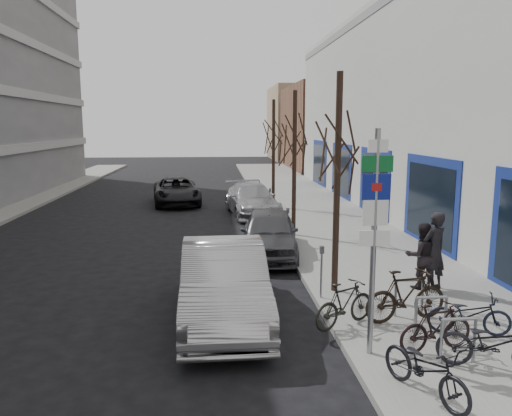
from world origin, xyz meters
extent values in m
plane|color=black|center=(0.00, 0.00, 0.00)|extent=(120.00, 120.00, 0.00)
cube|color=slate|center=(4.50, 10.00, 0.07)|extent=(5.00, 70.00, 0.15)
cube|color=brown|center=(13.00, 40.00, 4.00)|extent=(12.00, 14.00, 8.00)
cube|color=#937A5B|center=(13.50, 55.00, 4.50)|extent=(13.00, 12.00, 9.00)
cylinder|color=gray|center=(2.40, 0.00, 2.10)|extent=(0.10, 0.10, 4.20)
cube|color=white|center=(2.40, -0.03, 3.90)|extent=(0.35, 0.03, 0.22)
cube|color=#0C5926|center=(2.40, -0.03, 3.60)|extent=(0.55, 0.03, 0.28)
cube|color=navy|center=(2.40, -0.03, 3.20)|extent=(0.50, 0.03, 0.45)
cube|color=maroon|center=(2.40, -0.04, 3.20)|extent=(0.18, 0.02, 0.14)
cube|color=white|center=(2.40, -0.03, 2.75)|extent=(0.45, 0.03, 0.45)
cube|color=white|center=(2.40, -0.03, 2.30)|extent=(0.55, 0.03, 0.28)
cylinder|color=gray|center=(3.50, -0.50, 0.55)|extent=(0.06, 0.06, 0.80)
cylinder|color=gray|center=(4.10, -0.50, 0.55)|extent=(0.06, 0.06, 0.80)
cylinder|color=gray|center=(3.80, -0.50, 0.95)|extent=(0.60, 0.06, 0.06)
cylinder|color=gray|center=(3.50, 0.60, 0.55)|extent=(0.06, 0.06, 0.80)
cylinder|color=gray|center=(4.10, 0.60, 0.55)|extent=(0.06, 0.06, 0.80)
cylinder|color=gray|center=(3.80, 0.60, 0.95)|extent=(0.60, 0.06, 0.06)
cylinder|color=gray|center=(3.50, 1.70, 0.55)|extent=(0.06, 0.06, 0.80)
cylinder|color=gray|center=(4.10, 1.70, 0.55)|extent=(0.06, 0.06, 0.80)
cylinder|color=gray|center=(3.80, 1.70, 0.95)|extent=(0.60, 0.06, 0.06)
cylinder|color=black|center=(2.60, 3.50, 2.75)|extent=(0.16, 0.16, 5.50)
cylinder|color=black|center=(2.60, 10.00, 2.75)|extent=(0.16, 0.16, 5.50)
cylinder|color=black|center=(2.60, 16.50, 2.75)|extent=(0.16, 0.16, 5.50)
cylinder|color=gray|center=(2.15, 3.00, 0.70)|extent=(0.05, 0.05, 1.10)
cube|color=#3F3F44|center=(2.15, 3.00, 1.33)|extent=(0.10, 0.08, 0.18)
cylinder|color=gray|center=(2.15, 8.50, 0.70)|extent=(0.05, 0.05, 1.10)
cube|color=#3F3F44|center=(2.15, 8.50, 1.33)|extent=(0.10, 0.08, 0.18)
cylinder|color=gray|center=(2.15, 14.00, 0.70)|extent=(0.05, 0.05, 1.10)
cube|color=#3F3F44|center=(2.15, 14.00, 1.33)|extent=(0.10, 0.08, 0.18)
imported|color=black|center=(2.79, -1.50, 0.68)|extent=(1.15, 1.79, 1.05)
imported|color=black|center=(3.62, -0.03, 0.62)|extent=(1.60, 0.78, 0.93)
imported|color=black|center=(4.61, 0.65, 0.63)|extent=(1.66, 0.89, 0.97)
imported|color=black|center=(2.26, 1.24, 0.64)|extent=(1.63, 1.23, 0.98)
imported|color=black|center=(4.26, -0.80, 0.70)|extent=(1.89, 1.20, 1.11)
imported|color=black|center=(3.61, 1.40, 0.73)|extent=(1.97, 0.93, 1.15)
imported|color=#9F9EA3|center=(-0.20, 2.20, 0.85)|extent=(1.87, 5.17, 1.69)
imported|color=#46464B|center=(1.40, 7.50, 0.77)|extent=(2.33, 4.69, 1.54)
imported|color=#9F9EA3|center=(1.40, 15.10, 0.75)|extent=(2.67, 5.34, 1.49)
imported|color=black|center=(-2.42, 18.84, 0.72)|extent=(3.02, 5.42, 1.43)
imported|color=black|center=(5.09, 3.40, 1.14)|extent=(0.85, 0.73, 1.98)
imported|color=black|center=(4.82, 3.49, 1.01)|extent=(0.65, 0.45, 1.71)
camera|label=1|loc=(-0.38, -8.32, 4.25)|focal=35.00mm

